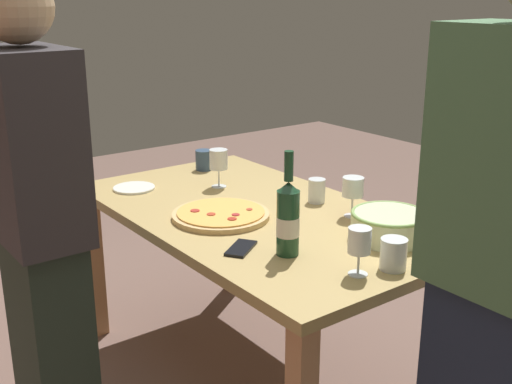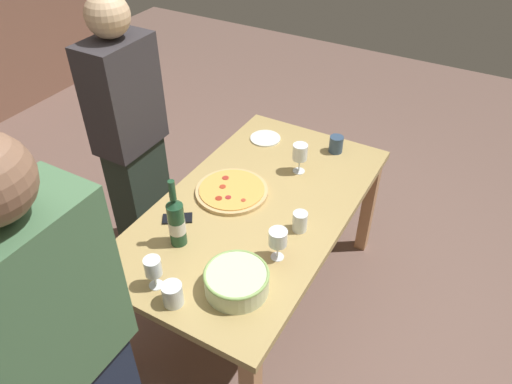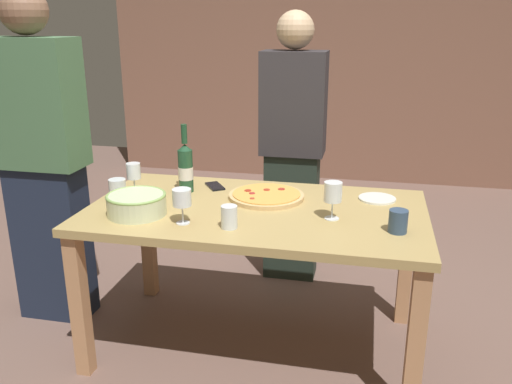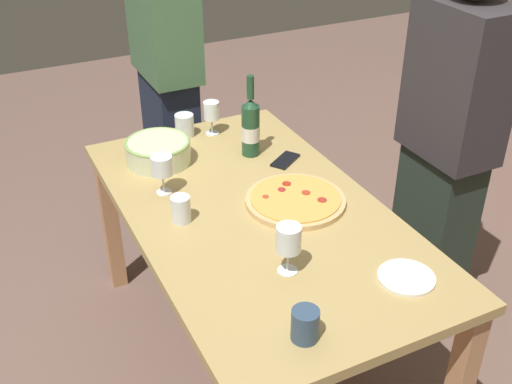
# 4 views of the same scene
# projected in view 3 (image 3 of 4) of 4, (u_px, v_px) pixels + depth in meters

# --- Properties ---
(ground_plane) EXTENTS (8.00, 8.00, 0.00)m
(ground_plane) POSITION_uv_depth(u_px,v_px,m) (256.00, 344.00, 2.78)
(ground_plane) COLOR brown
(dining_table) EXTENTS (1.60, 0.90, 0.75)m
(dining_table) POSITION_uv_depth(u_px,v_px,m) (256.00, 226.00, 2.58)
(dining_table) COLOR tan
(dining_table) RESTS_ON ground
(brick_wall_back) EXTENTS (4.35, 0.16, 2.82)m
(brick_wall_back) POSITION_uv_depth(u_px,v_px,m) (324.00, 40.00, 5.32)
(brick_wall_back) COLOR brown
(brick_wall_back) RESTS_ON ground
(pizza) EXTENTS (0.38, 0.38, 0.03)m
(pizza) POSITION_uv_depth(u_px,v_px,m) (266.00, 196.00, 2.69)
(pizza) COLOR tan
(pizza) RESTS_ON dining_table
(serving_bowl) EXTENTS (0.27, 0.27, 0.10)m
(serving_bowl) POSITION_uv_depth(u_px,v_px,m) (137.00, 203.00, 2.45)
(serving_bowl) COLOR beige
(serving_bowl) RESTS_ON dining_table
(wine_bottle) EXTENTS (0.08, 0.08, 0.36)m
(wine_bottle) POSITION_uv_depth(u_px,v_px,m) (186.00, 167.00, 2.76)
(wine_bottle) COLOR #1E462B
(wine_bottle) RESTS_ON dining_table
(wine_glass_near_pizza) EXTENTS (0.08, 0.08, 0.16)m
(wine_glass_near_pizza) POSITION_uv_depth(u_px,v_px,m) (182.00, 199.00, 2.33)
(wine_glass_near_pizza) COLOR white
(wine_glass_near_pizza) RESTS_ON dining_table
(wine_glass_by_bottle) EXTENTS (0.07, 0.07, 0.16)m
(wine_glass_by_bottle) POSITION_uv_depth(u_px,v_px,m) (134.00, 173.00, 2.75)
(wine_glass_by_bottle) COLOR white
(wine_glass_by_bottle) RESTS_ON dining_table
(wine_glass_far_left) EXTENTS (0.08, 0.08, 0.17)m
(wine_glass_far_left) POSITION_uv_depth(u_px,v_px,m) (333.00, 194.00, 2.38)
(wine_glass_far_left) COLOR white
(wine_glass_far_left) RESTS_ON dining_table
(cup_amber) EXTENTS (0.08, 0.08, 0.10)m
(cup_amber) POSITION_uv_depth(u_px,v_px,m) (398.00, 221.00, 2.25)
(cup_amber) COLOR #314863
(cup_amber) RESTS_ON dining_table
(cup_ceramic) EXTENTS (0.07, 0.07, 0.10)m
(cup_ceramic) POSITION_uv_depth(u_px,v_px,m) (229.00, 217.00, 2.29)
(cup_ceramic) COLOR white
(cup_ceramic) RESTS_ON dining_table
(cup_spare) EXTENTS (0.09, 0.09, 0.10)m
(cup_spare) POSITION_uv_depth(u_px,v_px,m) (118.00, 189.00, 2.67)
(cup_spare) COLOR white
(cup_spare) RESTS_ON dining_table
(side_plate) EXTENTS (0.18, 0.18, 0.01)m
(side_plate) POSITION_uv_depth(u_px,v_px,m) (377.00, 199.00, 2.67)
(side_plate) COLOR white
(side_plate) RESTS_ON dining_table
(cell_phone) EXTENTS (0.14, 0.16, 0.01)m
(cell_phone) POSITION_uv_depth(u_px,v_px,m) (215.00, 186.00, 2.87)
(cell_phone) COLOR black
(cell_phone) RESTS_ON dining_table
(person_host) EXTENTS (0.45, 0.24, 1.77)m
(person_host) POSITION_uv_depth(u_px,v_px,m) (42.00, 161.00, 2.81)
(person_host) COLOR #1C263A
(person_host) RESTS_ON ground
(person_guest_left) EXTENTS (0.38, 0.24, 1.66)m
(person_guest_left) POSITION_uv_depth(u_px,v_px,m) (293.00, 149.00, 3.30)
(person_guest_left) COLOR #243127
(person_guest_left) RESTS_ON ground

